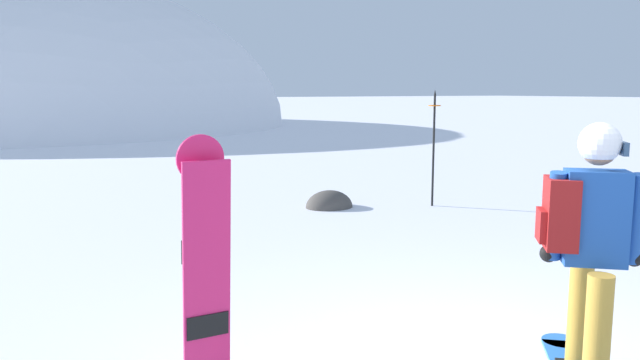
% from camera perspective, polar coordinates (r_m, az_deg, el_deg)
% --- Properties ---
extents(ridge_peak_main, '(29.45, 26.50, 16.22)m').
position_cam_1_polar(ridge_peak_main, '(35.72, -27.41, 4.33)').
color(ridge_peak_main, white).
rests_on(ridge_peak_main, ground).
extents(snowboarder_main, '(1.29, 1.47, 1.71)m').
position_cam_1_polar(snowboarder_main, '(4.16, 23.43, -6.08)').
color(snowboarder_main, blue).
rests_on(snowboarder_main, ground).
extents(spare_snowboard, '(0.28, 0.14, 1.66)m').
position_cam_1_polar(spare_snowboard, '(3.69, -10.50, -8.59)').
color(spare_snowboard, '#D11E5B').
rests_on(spare_snowboard, ground).
extents(piste_marker_near, '(0.20, 0.20, 1.91)m').
position_cam_1_polar(piste_marker_near, '(10.28, 10.45, 3.64)').
color(piste_marker_near, black).
rests_on(piste_marker_near, ground).
extents(rock_dark, '(0.80, 0.68, 0.56)m').
position_cam_1_polar(rock_dark, '(10.13, 0.86, -2.53)').
color(rock_dark, '#4C4742').
rests_on(rock_dark, ground).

